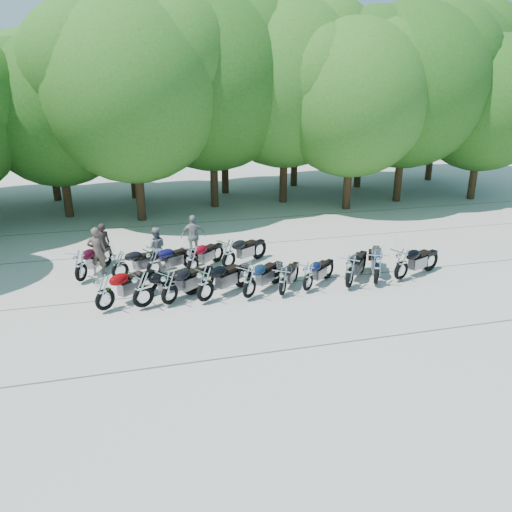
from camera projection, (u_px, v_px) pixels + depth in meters
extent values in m
plane|color=#9F998F|center=(267.00, 303.00, 16.24)|extent=(90.00, 90.00, 0.00)
cylinder|color=#3A2614|center=(66.00, 186.00, 25.71)|extent=(0.44, 0.44, 3.31)
sphere|color=#286319|center=(56.00, 112.00, 24.47)|extent=(7.31, 7.31, 7.31)
cylinder|color=#3A2614|center=(139.00, 182.00, 25.00)|extent=(0.44, 0.44, 3.93)
sphere|color=#357721|center=(132.00, 91.00, 23.52)|extent=(8.70, 8.70, 8.70)
cylinder|color=#3A2614|center=(214.00, 170.00, 27.60)|extent=(0.44, 0.44, 4.13)
sphere|color=#286319|center=(211.00, 83.00, 26.05)|extent=(9.13, 9.13, 9.13)
cylinder|color=#3A2614|center=(284.00, 167.00, 28.66)|extent=(0.44, 0.44, 4.09)
sphere|color=#357721|center=(285.00, 84.00, 27.12)|extent=(9.04, 9.04, 9.04)
cylinder|color=#3A2614|center=(348.00, 176.00, 27.24)|extent=(0.44, 0.44, 3.62)
sphere|color=#357721|center=(353.00, 100.00, 25.88)|extent=(8.00, 8.00, 8.00)
cylinder|color=#3A2614|center=(399.00, 167.00, 28.91)|extent=(0.44, 0.44, 3.98)
sphere|color=#286319|center=(407.00, 87.00, 27.41)|extent=(8.79, 8.79, 8.79)
cylinder|color=#3A2614|center=(474.00, 170.00, 29.55)|extent=(0.44, 0.44, 3.41)
sphere|color=#286319|center=(484.00, 104.00, 28.27)|extent=(7.53, 7.53, 7.53)
cylinder|color=#3A2614|center=(54.00, 171.00, 29.20)|extent=(0.44, 0.44, 3.52)
sphere|color=#357721|center=(44.00, 101.00, 27.87)|extent=(7.78, 7.78, 7.78)
cylinder|color=#3A2614|center=(134.00, 170.00, 29.77)|extent=(0.44, 0.44, 3.42)
sphere|color=#286319|center=(128.00, 103.00, 28.48)|extent=(7.56, 7.56, 7.56)
cylinder|color=#3A2614|center=(225.00, 165.00, 31.07)|extent=(0.44, 0.44, 3.56)
sphere|color=#286319|center=(223.00, 98.00, 29.73)|extent=(7.88, 7.88, 7.88)
cylinder|color=#3A2614|center=(294.00, 158.00, 33.09)|extent=(0.44, 0.44, 3.76)
sphere|color=#286319|center=(296.00, 92.00, 31.68)|extent=(8.31, 8.31, 8.31)
cylinder|color=#3A2614|center=(359.00, 159.00, 32.77)|extent=(0.44, 0.44, 3.63)
sphere|color=#357721|center=(363.00, 95.00, 31.41)|extent=(8.02, 8.02, 8.02)
cylinder|color=#3A2614|center=(431.00, 149.00, 34.87)|extent=(0.44, 0.44, 4.37)
sphere|color=#286319|center=(440.00, 75.00, 33.23)|extent=(9.67, 9.67, 9.67)
imported|color=brown|center=(97.00, 251.00, 18.29)|extent=(0.67, 0.45, 1.83)
imported|color=gray|center=(156.00, 248.00, 18.99)|extent=(0.84, 0.68, 1.61)
imported|color=gray|center=(194.00, 236.00, 20.15)|extent=(1.04, 0.48, 1.75)
imported|color=black|center=(103.00, 243.00, 19.48)|extent=(0.67, 0.53, 1.61)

